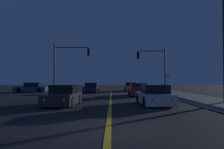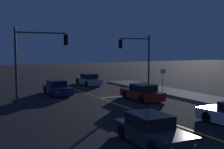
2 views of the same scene
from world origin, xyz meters
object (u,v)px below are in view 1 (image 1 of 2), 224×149
Objects in this scene: car_parked_curb_charcoal at (63,96)px; street_sign_corner at (168,80)px; car_mid_block_silver at (130,87)px; car_far_approaching_navy at (91,88)px; traffic_signal_near_right at (155,63)px; car_side_waiting_white at (154,96)px; traffic_signal_far_left at (67,60)px; car_following_oncoming_red at (138,90)px; car_lead_oncoming_teal at (31,88)px.

street_sign_corner is at bearing -127.77° from car_parked_curb_charcoal.
car_parked_curb_charcoal is at bearing -106.66° from car_mid_block_silver.
traffic_signal_near_right is at bearing 170.44° from car_far_approaching_navy.
car_parked_curb_charcoal is at bearing 179.27° from car_side_waiting_white.
street_sign_corner is (0.99, -2.80, -2.21)m from traffic_signal_near_right.
traffic_signal_far_left reaches higher than car_far_approaching_navy.
car_parked_curb_charcoal is 1.82× the size of street_sign_corner.
car_far_approaching_navy is at bearing 47.77° from traffic_signal_far_left.
car_following_oncoming_red is at bearing -91.07° from car_mid_block_silver.
traffic_signal_far_left reaches higher than traffic_signal_near_right.
car_lead_oncoming_teal is at bearing 150.64° from car_following_oncoming_red.
car_lead_oncoming_teal is at bearing 141.84° from traffic_signal_far_left.
car_parked_curb_charcoal and car_side_waiting_white have the same top height.
car_far_approaching_navy and car_side_waiting_white have the same top height.
car_side_waiting_white is at bearing -107.52° from street_sign_corner.
traffic_signal_near_right is at bearing -99.49° from car_lead_oncoming_teal.
traffic_signal_far_left is (-2.23, 13.04, 3.47)m from car_parked_curb_charcoal.
car_parked_curb_charcoal is 17.16m from traffic_signal_near_right.
street_sign_corner is (9.22, -4.36, 1.05)m from car_far_approaching_navy.
car_lead_oncoming_teal is 0.78× the size of traffic_signal_near_right.
traffic_signal_near_right is (8.69, 14.44, 3.26)m from car_parked_curb_charcoal.
car_far_approaching_navy is at bearing -136.63° from car_mid_block_silver.
car_lead_oncoming_teal is 0.75× the size of traffic_signal_far_left.
car_following_oncoming_red is at bearing 60.26° from traffic_signal_near_right.
car_mid_block_silver and car_side_waiting_white have the same top height.
car_far_approaching_navy is 8.99m from traffic_signal_near_right.
car_parked_curb_charcoal is (-0.46, -16.00, 0.00)m from car_far_approaching_navy.
traffic_signal_near_right is (8.23, -1.56, 3.26)m from car_far_approaching_navy.
car_far_approaching_navy is at bearing 131.57° from car_following_oncoming_red.
street_sign_corner reaches higher than car_lead_oncoming_teal.
car_parked_curb_charcoal is 0.95× the size of car_side_waiting_white.
car_far_approaching_navy is at bearing 107.29° from car_side_waiting_white.
car_lead_oncoming_teal is at bearing 161.42° from street_sign_corner.
traffic_signal_far_left is at bearing -126.97° from car_lead_oncoming_teal.
car_parked_curb_charcoal is 15.17m from street_sign_corner.
traffic_signal_near_right reaches higher than street_sign_corner.
car_mid_block_silver is at bearing -73.45° from car_lead_oncoming_teal.
car_mid_block_silver is 21.31m from car_side_waiting_white.
car_parked_curb_charcoal is 0.98× the size of car_lead_oncoming_teal.
car_following_oncoming_red and car_parked_curb_charcoal have the same top height.
car_following_oncoming_red is 4.23m from street_sign_corner.
car_following_oncoming_red is (-0.04, -11.68, 0.00)m from car_mid_block_silver.
car_lead_oncoming_teal is at bearing 126.75° from car_side_waiting_white.
street_sign_corner is at bearing 70.33° from car_side_waiting_white.
car_mid_block_silver is 1.02× the size of car_parked_curb_charcoal.
car_following_oncoming_red is 6.27m from traffic_signal_near_right.
car_far_approaching_navy is 8.63m from car_lead_oncoming_teal.
car_side_waiting_white is at bearing 110.61° from car_far_approaching_navy.
car_following_oncoming_red is 0.72× the size of traffic_signal_far_left.
traffic_signal_near_right is 0.96× the size of traffic_signal_far_left.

